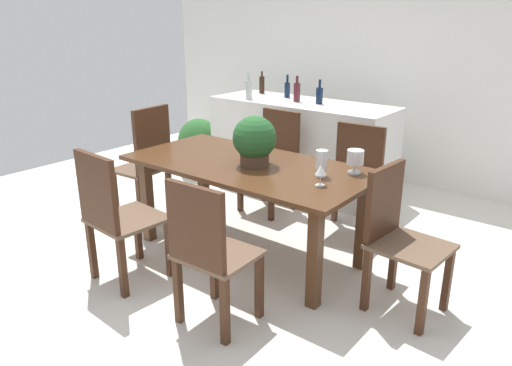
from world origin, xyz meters
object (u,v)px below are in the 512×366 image
chair_near_left (114,212)px  chair_far_left (274,155)px  crystal_vase_center_near (355,158)px  kitchen_counter (300,146)px  wine_bottle_tall (319,95)px  chair_head_end (147,158)px  chair_far_right (354,173)px  wine_bottle_dark (297,92)px  dining_table (248,176)px  potted_plant_floor (199,143)px  flower_centerpiece (254,140)px  crystal_vase_right (322,161)px  chair_near_right (208,249)px  wine_bottle_amber (287,89)px  crystal_vase_left (249,138)px  wine_glass (321,171)px  wine_bottle_green (262,84)px  wine_bottle_clear (249,89)px  chair_foot_end (397,232)px

chair_near_left → chair_far_left: (0.01, 1.84, -0.01)m
chair_near_left → crystal_vase_center_near: size_ratio=5.70×
kitchen_counter → wine_bottle_tall: size_ratio=8.11×
chair_head_end → chair_far_right: chair_head_end is taller
chair_near_left → wine_bottle_dark: wine_bottle_dark is taller
dining_table → chair_far_left: size_ratio=2.00×
potted_plant_floor → flower_centerpiece: bearing=-34.4°
dining_table → potted_plant_floor: (-1.78, 1.26, -0.28)m
crystal_vase_right → potted_plant_floor: crystal_vase_right is taller
crystal_vase_center_near → crystal_vase_right: size_ratio=0.91×
chair_near_right → wine_bottle_dark: wine_bottle_dark is taller
flower_centerpiece → wine_bottle_amber: (-0.89, 1.69, 0.10)m
crystal_vase_left → wine_bottle_tall: (-0.15, 1.33, 0.17)m
flower_centerpiece → crystal_vase_center_near: bearing=22.8°
chair_far_left → wine_glass: chair_far_left is taller
dining_table → crystal_vase_left: bearing=128.2°
chair_far_left → wine_bottle_green: size_ratio=3.82×
chair_near_left → crystal_vase_center_near: bearing=-130.3°
crystal_vase_left → wine_bottle_dark: 1.38m
wine_bottle_amber → wine_bottle_clear: bearing=-127.5°
crystal_vase_left → potted_plant_floor: 1.96m
crystal_vase_right → wine_bottle_clear: 2.12m
chair_foot_end → crystal_vase_right: 0.70m
chair_near_right → chair_near_left: bearing=-1.2°
wine_bottle_amber → wine_bottle_clear: 0.43m
flower_centerpiece → wine_bottle_green: 2.18m
flower_centerpiece → kitchen_counter: (-0.60, 1.56, -0.47)m
wine_bottle_tall → wine_bottle_dark: 0.26m
chair_foot_end → wine_bottle_amber: 2.68m
chair_near_right → crystal_vase_right: (0.16, 0.98, 0.33)m
wine_bottle_green → crystal_vase_center_near: bearing=-36.9°
wine_bottle_clear → crystal_vase_left: bearing=-51.0°
chair_far_right → kitchen_counter: kitchen_counter is taller
chair_foot_end → crystal_vase_right: size_ratio=5.00×
wine_glass → kitchen_counter: 2.09m
dining_table → crystal_vase_right: 0.63m
chair_foot_end → wine_bottle_amber: wine_bottle_amber is taller
chair_head_end → chair_far_left: (0.77, 0.91, -0.04)m
chair_far_left → kitchen_counter: chair_far_left is taller
wine_bottle_tall → wine_bottle_green: 0.91m
chair_head_end → chair_foot_end: bearing=86.4°
crystal_vase_right → wine_bottle_tall: bearing=122.0°
wine_bottle_amber → chair_near_right: bearing=-64.2°
flower_centerpiece → wine_glass: bearing=-8.3°
wine_bottle_amber → wine_bottle_green: 0.41m
crystal_vase_right → crystal_vase_center_near: bearing=54.1°
flower_centerpiece → crystal_vase_right: flower_centerpiece is taller
crystal_vase_center_near → chair_head_end: bearing=-172.0°
chair_near_left → wine_bottle_green: (-0.79, 2.68, 0.51)m
chair_near_right → crystal_vase_left: size_ratio=4.70×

